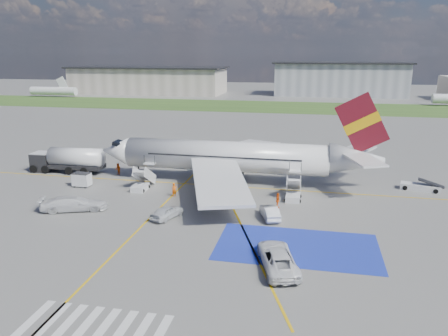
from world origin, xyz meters
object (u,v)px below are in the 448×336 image
(airliner, at_px, (237,157))
(car_silver_a, at_px, (167,212))
(gpu_cart, at_px, (82,180))
(van_white_b, at_px, (74,201))
(van_white_a, at_px, (278,255))
(fuel_tanker, at_px, (68,162))
(belt_loader, at_px, (421,187))
(car_silver_b, at_px, (270,212))

(airliner, bearing_deg, car_silver_a, -109.10)
(airliner, height_order, gpu_cart, airliner)
(gpu_cart, xyz_separation_m, van_white_b, (3.51, -7.95, 0.22))
(van_white_a, bearing_deg, airliner, -87.81)
(gpu_cart, xyz_separation_m, car_silver_a, (13.95, -8.10, -0.13))
(airliner, bearing_deg, van_white_a, -72.06)
(airliner, distance_m, car_silver_a, 14.89)
(fuel_tanker, distance_m, van_white_a, 38.16)
(van_white_a, bearing_deg, car_silver_a, -50.04)
(car_silver_a, bearing_deg, belt_loader, -129.79)
(van_white_b, bearing_deg, car_silver_a, -110.39)
(belt_loader, xyz_separation_m, van_white_b, (-37.85, -14.89, 0.66))
(car_silver_a, relative_size, car_silver_b, 0.97)
(belt_loader, height_order, car_silver_a, belt_loader)
(van_white_a, bearing_deg, belt_loader, -139.58)
(airliner, distance_m, belt_loader, 22.85)
(car_silver_b, bearing_deg, car_silver_a, -7.27)
(airliner, bearing_deg, van_white_b, -138.08)
(fuel_tanker, relative_size, belt_loader, 2.04)
(car_silver_b, height_order, van_white_b, van_white_b)
(fuel_tanker, relative_size, car_silver_a, 2.64)
(gpu_cart, height_order, van_white_b, van_white_b)
(belt_loader, relative_size, van_white_a, 0.95)
(fuel_tanker, xyz_separation_m, belt_loader, (46.63, 1.07, -1.11))
(fuel_tanker, bearing_deg, car_silver_b, -23.17)
(van_white_a, bearing_deg, fuel_tanker, -51.11)
(fuel_tanker, height_order, car_silver_b, fuel_tanker)
(car_silver_a, distance_m, van_white_a, 14.40)
(gpu_cart, bearing_deg, belt_loader, 11.28)
(fuel_tanker, relative_size, gpu_cart, 4.74)
(gpu_cart, bearing_deg, fuel_tanker, 133.68)
(fuel_tanker, height_order, van_white_b, fuel_tanker)
(fuel_tanker, bearing_deg, car_silver_a, -37.16)
(car_silver_a, bearing_deg, van_white_b, 20.61)
(van_white_b, bearing_deg, van_white_a, -129.85)
(car_silver_a, height_order, van_white_b, van_white_b)
(gpu_cart, bearing_deg, car_silver_a, -28.39)
(belt_loader, xyz_separation_m, van_white_a, (-15.52, -23.15, 0.63))
(fuel_tanker, distance_m, gpu_cart, 7.92)
(van_white_b, bearing_deg, car_silver_b, -104.33)
(gpu_cart, relative_size, car_silver_b, 0.54)
(airliner, xyz_separation_m, belt_loader, (22.62, 1.21, -3.03))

